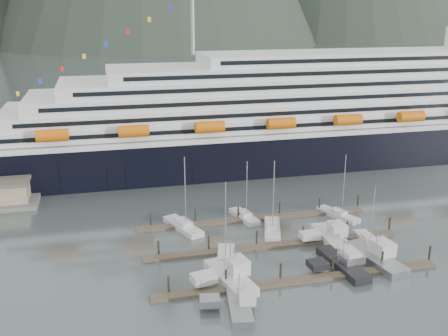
{
  "coord_description": "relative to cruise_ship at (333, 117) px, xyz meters",
  "views": [
    {
      "loc": [
        -34.46,
        -79.68,
        42.2
      ],
      "look_at": [
        -9.85,
        22.0,
        9.75
      ],
      "focal_mm": 42.0,
      "sensor_mm": 36.0,
      "label": 1
    }
  ],
  "objects": [
    {
      "name": "sailboat_g",
      "position": [
        -17.39,
        -41.49,
        -11.62
      ],
      "size": [
        6.2,
        10.29,
        14.17
      ],
      "rotation": [
        0.0,
        0.0,
        1.97
      ],
      "color": "#BBBBBB",
      "rests_on": "ground"
    },
    {
      "name": "dock_mid",
      "position": [
        -34.95,
        -51.89,
        -11.73
      ],
      "size": [
        48.18,
        2.28,
        3.2
      ],
      "color": "#4C3E31",
      "rests_on": "ground"
    },
    {
      "name": "sailboat_b",
      "position": [
        -45.15,
        -55.97,
        -11.59
      ],
      "size": [
        5.75,
        11.57,
        15.58
      ],
      "rotation": [
        0.0,
        0.0,
        1.31
      ],
      "color": "#BBBBBB",
      "rests_on": "ground"
    },
    {
      "name": "dock_near",
      "position": [
        -34.95,
        -64.89,
        -11.73
      ],
      "size": [
        48.18,
        2.28,
        3.2
      ],
      "color": "#4C3E31",
      "rests_on": "ground"
    },
    {
      "name": "ground",
      "position": [
        -30.03,
        -54.94,
        -12.04
      ],
      "size": [
        1600.0,
        1600.0,
        0.0
      ],
      "primitive_type": "plane",
      "color": "#424E4C",
      "rests_on": "ground"
    },
    {
      "name": "sailboat_e",
      "position": [
        -49.9,
        -39.96,
        -11.59
      ],
      "size": [
        6.79,
        11.56,
        15.6
      ],
      "rotation": [
        0.0,
        0.0,
        1.94
      ],
      "color": "#BBBBBB",
      "rests_on": "ground"
    },
    {
      "name": "cruise_ship",
      "position": [
        0.0,
        0.0,
        0.0
      ],
      "size": [
        210.0,
        30.4,
        50.3
      ],
      "color": "black",
      "rests_on": "ground"
    },
    {
      "name": "trawler_a",
      "position": [
        -46.72,
        -69.92,
        -11.22
      ],
      "size": [
        8.36,
        11.5,
        6.09
      ],
      "rotation": [
        0.0,
        0.0,
        1.42
      ],
      "color": "gray",
      "rests_on": "ground"
    },
    {
      "name": "trawler_d",
      "position": [
        -20.31,
        -61.87,
        -11.07
      ],
      "size": [
        10.15,
        13.63,
        7.87
      ],
      "rotation": [
        0.0,
        0.0,
        1.74
      ],
      "color": "gray",
      "rests_on": "ground"
    },
    {
      "name": "trawler_c",
      "position": [
        -26.54,
        -62.23,
        -11.2
      ],
      "size": [
        9.12,
        12.85,
        6.39
      ],
      "rotation": [
        0.0,
        0.0,
        1.68
      ],
      "color": "black",
      "rests_on": "ground"
    },
    {
      "name": "trawler_e",
      "position": [
        -24.02,
        -52.12,
        -11.11
      ],
      "size": [
        8.65,
        11.36,
        7.39
      ],
      "rotation": [
        0.0,
        0.0,
        1.57
      ],
      "color": "#BBBBBB",
      "rests_on": "ground"
    },
    {
      "name": "sailboat_h",
      "position": [
        -17.49,
        -54.62,
        -11.63
      ],
      "size": [
        3.38,
        9.05,
        12.16
      ],
      "rotation": [
        0.0,
        0.0,
        1.48
      ],
      "color": "#BBBBBB",
      "rests_on": "ground"
    },
    {
      "name": "sailboat_f",
      "position": [
        -36.74,
        -37.85,
        -11.62
      ],
      "size": [
        4.61,
        9.43,
        13.1
      ],
      "rotation": [
        0.0,
        0.0,
        1.8
      ],
      "color": "#BBBBBB",
      "rests_on": "ground"
    },
    {
      "name": "dock_far",
      "position": [
        -34.95,
        -38.89,
        -11.73
      ],
      "size": [
        48.18,
        2.28,
        3.2
      ],
      "color": "#4C3E31",
      "rests_on": "ground"
    },
    {
      "name": "trawler_b",
      "position": [
        -46.1,
        -62.35,
        -11.06
      ],
      "size": [
        9.86,
        12.7,
        7.92
      ],
      "rotation": [
        0.0,
        0.0,
        1.79
      ],
      "color": "#BBBBBB",
      "rests_on": "ground"
    },
    {
      "name": "sailboat_c",
      "position": [
        -33.24,
        -45.64,
        -11.59
      ],
      "size": [
        6.11,
        11.19,
        15.36
      ],
      "rotation": [
        0.0,
        0.0,
        1.26
      ],
      "color": "#BBBBBB",
      "rests_on": "ground"
    }
  ]
}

